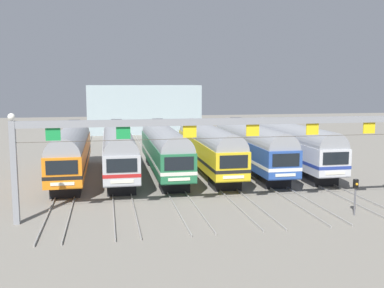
{
  "coord_description": "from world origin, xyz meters",
  "views": [
    {
      "loc": [
        -7.51,
        -42.42,
        8.76
      ],
      "look_at": [
        1.03,
        2.52,
        2.6
      ],
      "focal_mm": 42.09,
      "sensor_mm": 36.0,
      "label": 1
    }
  ],
  "objects_px": {
    "commuter_train_silver": "(292,144)",
    "commuter_train_blue": "(251,145)",
    "commuter_train_yellow": "(208,146)",
    "commuter_train_stainless": "(119,149)",
    "yard_signal_mast": "(356,190)",
    "commuter_train_orange": "(71,150)",
    "commuter_train_green": "(164,147)",
    "catenary_gantry": "(222,135)"
  },
  "relations": [
    {
      "from": "commuter_train_silver",
      "to": "commuter_train_blue",
      "type": "bearing_deg",
      "value": 179.94
    },
    {
      "from": "commuter_train_yellow",
      "to": "commuter_train_silver",
      "type": "xyz_separation_m",
      "value": [
        8.66,
        0.0,
        0.0
      ]
    },
    {
      "from": "commuter_train_stainless",
      "to": "yard_signal_mast",
      "type": "height_order",
      "value": "commuter_train_stainless"
    },
    {
      "from": "commuter_train_orange",
      "to": "commuter_train_blue",
      "type": "distance_m",
      "value": 17.31
    },
    {
      "from": "commuter_train_blue",
      "to": "yard_signal_mast",
      "type": "xyz_separation_m",
      "value": [
        2.16,
        -15.73,
        -0.93
      ]
    },
    {
      "from": "commuter_train_stainless",
      "to": "commuter_train_silver",
      "type": "height_order",
      "value": "commuter_train_stainless"
    },
    {
      "from": "commuter_train_stainless",
      "to": "commuter_train_blue",
      "type": "relative_size",
      "value": 1.0
    },
    {
      "from": "commuter_train_stainless",
      "to": "commuter_train_yellow",
      "type": "distance_m",
      "value": 8.66
    },
    {
      "from": "commuter_train_green",
      "to": "commuter_train_orange",
      "type": "bearing_deg",
      "value": 180.0
    },
    {
      "from": "commuter_train_yellow",
      "to": "commuter_train_stainless",
      "type": "bearing_deg",
      "value": 179.97
    },
    {
      "from": "commuter_train_green",
      "to": "catenary_gantry",
      "type": "distance_m",
      "value": 13.93
    },
    {
      "from": "commuter_train_stainless",
      "to": "catenary_gantry",
      "type": "xyz_separation_m",
      "value": [
        6.49,
        -13.5,
        2.69
      ]
    },
    {
      "from": "commuter_train_blue",
      "to": "catenary_gantry",
      "type": "distance_m",
      "value": 15.22
    },
    {
      "from": "commuter_train_blue",
      "to": "yard_signal_mast",
      "type": "distance_m",
      "value": 15.9
    },
    {
      "from": "commuter_train_green",
      "to": "commuter_train_silver",
      "type": "xyz_separation_m",
      "value": [
        12.98,
        -0.0,
        -0.0
      ]
    },
    {
      "from": "commuter_train_green",
      "to": "commuter_train_yellow",
      "type": "bearing_deg",
      "value": -0.06
    },
    {
      "from": "commuter_train_yellow",
      "to": "commuter_train_blue",
      "type": "xyz_separation_m",
      "value": [
        4.33,
        0.0,
        0.0
      ]
    },
    {
      "from": "catenary_gantry",
      "to": "yard_signal_mast",
      "type": "height_order",
      "value": "catenary_gantry"
    },
    {
      "from": "commuter_train_orange",
      "to": "commuter_train_green",
      "type": "height_order",
      "value": "same"
    },
    {
      "from": "commuter_train_blue",
      "to": "commuter_train_stainless",
      "type": "bearing_deg",
      "value": 180.0
    },
    {
      "from": "yard_signal_mast",
      "to": "commuter_train_green",
      "type": "bearing_deg",
      "value": 124.53
    },
    {
      "from": "commuter_train_green",
      "to": "commuter_train_blue",
      "type": "height_order",
      "value": "same"
    },
    {
      "from": "commuter_train_green",
      "to": "commuter_train_blue",
      "type": "distance_m",
      "value": 8.66
    },
    {
      "from": "commuter_train_blue",
      "to": "catenary_gantry",
      "type": "relative_size",
      "value": 0.67
    },
    {
      "from": "commuter_train_green",
      "to": "commuter_train_blue",
      "type": "bearing_deg",
      "value": 0.0
    },
    {
      "from": "commuter_train_orange",
      "to": "commuter_train_yellow",
      "type": "height_order",
      "value": "commuter_train_orange"
    },
    {
      "from": "commuter_train_yellow",
      "to": "yard_signal_mast",
      "type": "distance_m",
      "value": 17.04
    },
    {
      "from": "commuter_train_blue",
      "to": "yard_signal_mast",
      "type": "height_order",
      "value": "commuter_train_blue"
    },
    {
      "from": "commuter_train_stainless",
      "to": "yard_signal_mast",
      "type": "relative_size",
      "value": 7.22
    },
    {
      "from": "commuter_train_yellow",
      "to": "commuter_train_green",
      "type": "bearing_deg",
      "value": 179.94
    },
    {
      "from": "commuter_train_blue",
      "to": "commuter_train_silver",
      "type": "xyz_separation_m",
      "value": [
        4.33,
        -0.0,
        -0.0
      ]
    },
    {
      "from": "commuter_train_stainless",
      "to": "commuter_train_yellow",
      "type": "bearing_deg",
      "value": -0.03
    },
    {
      "from": "commuter_train_orange",
      "to": "commuter_train_yellow",
      "type": "bearing_deg",
      "value": -0.02
    },
    {
      "from": "commuter_train_silver",
      "to": "commuter_train_stainless",
      "type": "bearing_deg",
      "value": 179.99
    },
    {
      "from": "commuter_train_stainless",
      "to": "catenary_gantry",
      "type": "distance_m",
      "value": 15.22
    },
    {
      "from": "commuter_train_green",
      "to": "commuter_train_stainless",
      "type": "bearing_deg",
      "value": 180.0
    },
    {
      "from": "commuter_train_stainless",
      "to": "commuter_train_yellow",
      "type": "height_order",
      "value": "commuter_train_stainless"
    },
    {
      "from": "commuter_train_orange",
      "to": "commuter_train_silver",
      "type": "distance_m",
      "value": 21.64
    },
    {
      "from": "commuter_train_orange",
      "to": "yard_signal_mast",
      "type": "xyz_separation_m",
      "value": [
        19.48,
        -15.73,
        -0.93
      ]
    },
    {
      "from": "commuter_train_blue",
      "to": "commuter_train_silver",
      "type": "relative_size",
      "value": 1.0
    },
    {
      "from": "commuter_train_yellow",
      "to": "catenary_gantry",
      "type": "height_order",
      "value": "catenary_gantry"
    },
    {
      "from": "commuter_train_orange",
      "to": "yard_signal_mast",
      "type": "relative_size",
      "value": 7.22
    }
  ]
}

